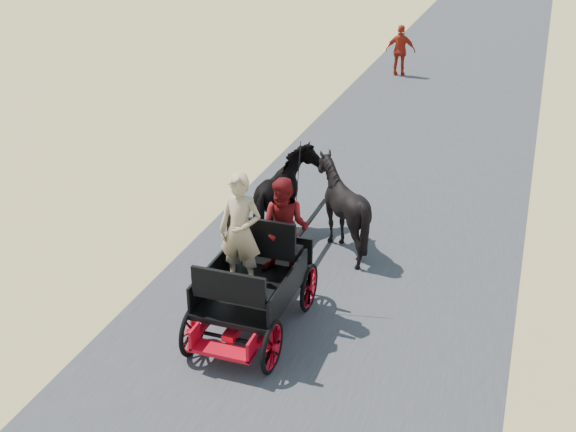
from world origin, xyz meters
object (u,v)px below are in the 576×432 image
(carriage, at_px, (254,308))
(pedestrian, at_px, (401,51))
(horse_left, at_px, (285,198))
(horse_right, at_px, (341,206))

(carriage, relative_size, pedestrian, 1.39)
(carriage, bearing_deg, pedestrian, 93.34)
(carriage, bearing_deg, horse_left, 100.39)
(horse_left, xyz_separation_m, horse_right, (1.10, 0.00, 0.00))
(horse_left, distance_m, pedestrian, 12.90)
(horse_left, bearing_deg, horse_right, -180.00)
(carriage, distance_m, horse_left, 3.09)
(horse_right, relative_size, pedestrian, 0.98)
(carriage, height_order, horse_left, horse_left)
(carriage, distance_m, horse_right, 3.09)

